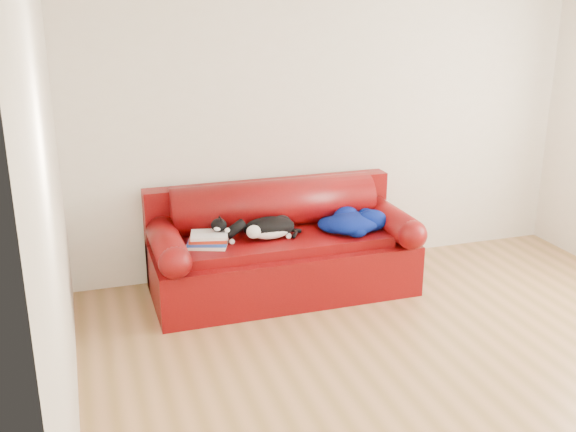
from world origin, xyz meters
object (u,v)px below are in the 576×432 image
object	(u,v)px
sofa_base	(283,264)
book_stack	(208,240)
cat	(269,228)
blanket	(353,222)

from	to	relation	value
sofa_base	book_stack	size ratio (longest dim) A/B	5.72
sofa_base	book_stack	world-z (taller)	book_stack
cat	blanket	distance (m)	0.70
book_stack	blanket	bearing A→B (deg)	-0.87
blanket	sofa_base	bearing A→B (deg)	171.41
book_stack	cat	xyz separation A→B (m)	(0.49, 0.01, 0.03)
book_stack	cat	size ratio (longest dim) A/B	0.61
book_stack	cat	world-z (taller)	cat
sofa_base	book_stack	xyz separation A→B (m)	(-0.62, -0.07, 0.31)
sofa_base	blanket	bearing A→B (deg)	-8.59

